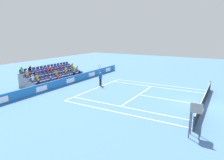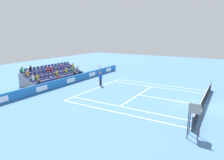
# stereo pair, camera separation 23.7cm
# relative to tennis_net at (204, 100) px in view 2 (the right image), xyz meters

# --- Properties ---
(ground_plane) EXTENTS (80.00, 80.00, 0.00)m
(ground_plane) POSITION_rel_tennis_net_xyz_m (0.00, 0.00, -0.49)
(ground_plane) COLOR #4C7AB2
(line_baseline) EXTENTS (10.97, 0.10, 0.01)m
(line_baseline) POSITION_rel_tennis_net_xyz_m (0.00, -11.89, -0.49)
(line_baseline) COLOR white
(line_baseline) RESTS_ON ground
(line_service) EXTENTS (8.23, 0.10, 0.01)m
(line_service) POSITION_rel_tennis_net_xyz_m (0.00, -6.40, -0.49)
(line_service) COLOR white
(line_service) RESTS_ON ground
(line_centre_service) EXTENTS (0.10, 6.40, 0.01)m
(line_centre_service) POSITION_rel_tennis_net_xyz_m (0.00, -3.20, -0.49)
(line_centre_service) COLOR white
(line_centre_service) RESTS_ON ground
(line_singles_sideline_left) EXTENTS (0.10, 11.89, 0.01)m
(line_singles_sideline_left) POSITION_rel_tennis_net_xyz_m (4.12, -5.95, -0.49)
(line_singles_sideline_left) COLOR white
(line_singles_sideline_left) RESTS_ON ground
(line_singles_sideline_right) EXTENTS (0.10, 11.89, 0.01)m
(line_singles_sideline_right) POSITION_rel_tennis_net_xyz_m (-4.12, -5.95, -0.49)
(line_singles_sideline_right) COLOR white
(line_singles_sideline_right) RESTS_ON ground
(line_doubles_sideline_left) EXTENTS (0.10, 11.89, 0.01)m
(line_doubles_sideline_left) POSITION_rel_tennis_net_xyz_m (5.49, -5.95, -0.49)
(line_doubles_sideline_left) COLOR white
(line_doubles_sideline_left) RESTS_ON ground
(line_doubles_sideline_right) EXTENTS (0.10, 11.89, 0.01)m
(line_doubles_sideline_right) POSITION_rel_tennis_net_xyz_m (-5.49, -5.95, -0.49)
(line_doubles_sideline_right) COLOR white
(line_doubles_sideline_right) RESTS_ON ground
(line_centre_mark) EXTENTS (0.10, 0.20, 0.01)m
(line_centre_mark) POSITION_rel_tennis_net_xyz_m (0.00, -11.79, -0.49)
(line_centre_mark) COLOR white
(line_centre_mark) RESTS_ON ground
(sponsor_barrier) EXTENTS (23.45, 0.22, 0.99)m
(sponsor_barrier) POSITION_rel_tennis_net_xyz_m (0.00, -16.01, 0.00)
(sponsor_barrier) COLOR #1E66AD
(sponsor_barrier) RESTS_ON ground
(tennis_net) EXTENTS (11.97, 0.10, 1.07)m
(tennis_net) POSITION_rel_tennis_net_xyz_m (0.00, 0.00, 0.00)
(tennis_net) COLOR #33383D
(tennis_net) RESTS_ON ground
(tennis_player) EXTENTS (0.53, 0.38, 2.85)m
(tennis_player) POSITION_rel_tennis_net_xyz_m (-1.15, -12.03, 0.50)
(tennis_player) COLOR black
(tennis_player) RESTS_ON ground
(umpire_chair) EXTENTS (0.70, 0.70, 2.34)m
(umpire_chair) POSITION_rel_tennis_net_xyz_m (6.76, 0.20, 1.03)
(umpire_chair) COLOR #474C54
(umpire_chair) RESTS_ON ground
(stadium_stand) EXTENTS (8.68, 3.80, 2.59)m
(stadium_stand) POSITION_rel_tennis_net_xyz_m (0.01, -18.94, 0.20)
(stadium_stand) COLOR gray
(stadium_stand) RESTS_ON ground
(loose_tennis_ball) EXTENTS (0.07, 0.07, 0.07)m
(loose_tennis_ball) POSITION_rel_tennis_net_xyz_m (-1.05, -2.98, -0.46)
(loose_tennis_ball) COLOR #D1E533
(loose_tennis_ball) RESTS_ON ground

